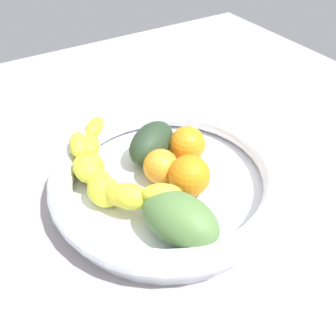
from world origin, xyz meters
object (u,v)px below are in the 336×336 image
banana_draped_right (96,163)px  orange_mid_left (187,144)px  banana_draped_left (109,181)px  mango_green (180,219)px  fruit_bowl (168,178)px  orange_mid_right (189,176)px  avocado_dark (152,143)px  orange_front (161,166)px

banana_draped_right → orange_mid_left: (-14.02, 3.66, 0.29)cm
banana_draped_left → mango_green: size_ratio=1.93×
mango_green → fruit_bowl: bearing=-113.1°
orange_mid_left → mango_green: (9.60, 12.61, 0.27)cm
banana_draped_left → orange_mid_right: size_ratio=3.48×
orange_mid_left → orange_mid_right: bearing=58.3°
orange_mid_right → avocado_dark: (0.68, -9.61, -0.15)cm
fruit_bowl → orange_front: (0.52, -1.22, 1.69)cm
banana_draped_left → orange_mid_right: same height
banana_draped_left → banana_draped_right: 5.48cm
orange_front → orange_mid_right: size_ratio=0.87×
fruit_bowl → orange_mid_left: size_ratio=6.07×
fruit_bowl → banana_draped_right: 11.04cm
avocado_dark → orange_mid_left: bearing=145.6°
banana_draped_left → banana_draped_right: banana_draped_left is taller
banana_draped_left → fruit_bowl: bearing=169.4°
banana_draped_right → mango_green: size_ratio=2.01×
orange_mid_right → banana_draped_right: bearing=-45.1°
orange_mid_left → orange_mid_right: size_ratio=0.95×
orange_mid_right → mango_green: 8.36cm
fruit_bowl → orange_mid_left: orange_mid_left is taller
mango_green → orange_mid_left: bearing=-127.3°
fruit_bowl → orange_mid_right: (-1.69, 3.05, 2.08)cm
orange_front → orange_mid_left: orange_mid_left is taller
banana_draped_left → orange_mid_left: (-14.32, -1.77, -0.46)cm
banana_draped_right → orange_mid_right: orange_mid_right is taller
fruit_bowl → mango_green: (3.93, 9.23, 2.20)cm
fruit_bowl → mango_green: 10.27cm
banana_draped_right → orange_mid_left: 14.49cm
orange_front → orange_mid_left: bearing=-160.8°
orange_mid_left → fruit_bowl: bearing=30.8°
banana_draped_right → banana_draped_left: bearing=86.8°
banana_draped_right → orange_front: bearing=143.4°
orange_mid_right → mango_green: size_ratio=0.55×
banana_draped_left → orange_mid_left: bearing=-173.0°
orange_front → avocado_dark: size_ratio=0.55×
banana_draped_right → fruit_bowl: bearing=139.9°
banana_draped_right → orange_mid_right: (-10.04, 10.08, 0.44)cm
banana_draped_left → orange_front: bearing=177.2°
mango_green → orange_mid_right: bearing=-132.3°
orange_front → avocado_dark: bearing=-106.0°
banana_draped_right → orange_mid_left: bearing=165.4°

